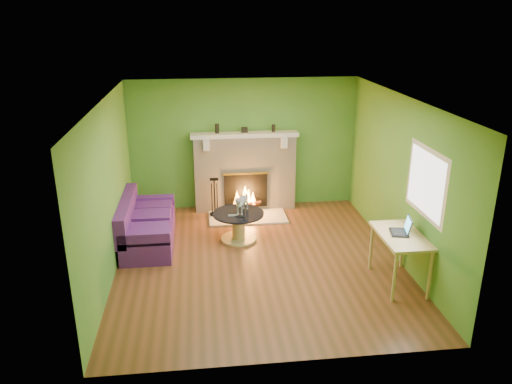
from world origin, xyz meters
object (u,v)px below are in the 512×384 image
desk (401,241)px  cat (243,202)px  coffee_table (239,224)px  sofa (146,226)px

desk → cat: cat is taller
desk → cat: size_ratio=1.94×
coffee_table → cat: (0.08, 0.05, 0.39)m
desk → cat: bearing=139.5°
coffee_table → desk: desk is taller
sofa → cat: 1.72m
sofa → coffee_table: sofa is taller
coffee_table → desk: (2.21, -1.77, 0.40)m
desk → sofa: bearing=154.4°
coffee_table → desk: size_ratio=0.84×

